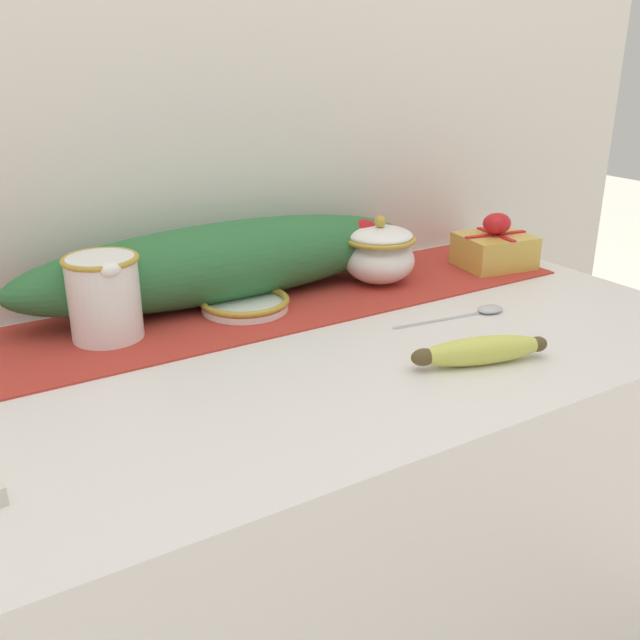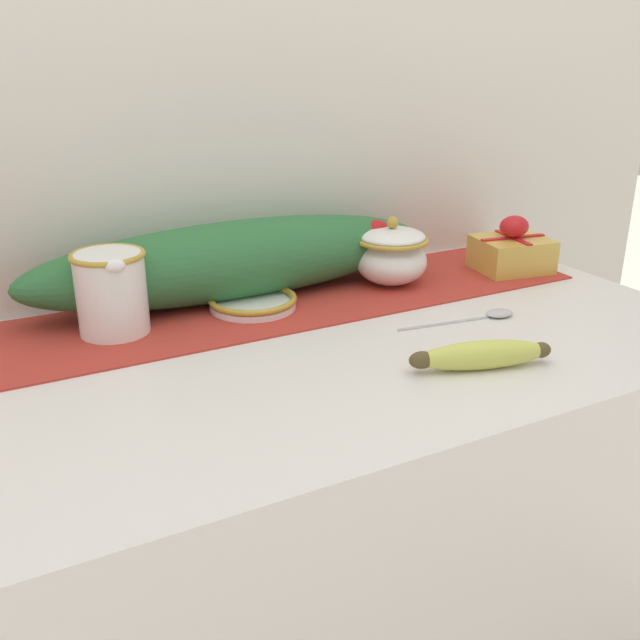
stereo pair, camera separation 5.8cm
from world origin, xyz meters
name	(u,v)px [view 2 (the right image)]	position (x,y,z in m)	size (l,w,h in m)	color
countertop	(304,606)	(0.00, 0.00, 0.45)	(1.21, 0.60, 0.89)	silver
back_wall	(209,98)	(0.00, 0.32, 1.20)	(2.01, 0.04, 2.40)	silver
table_runner	(253,308)	(0.00, 0.17, 0.90)	(1.12, 0.24, 0.00)	#B23328
cream_pitcher	(111,290)	(-0.21, 0.17, 0.96)	(0.10, 0.12, 0.12)	white
sugar_bowl	(391,254)	(0.26, 0.17, 0.95)	(0.12, 0.12, 0.12)	white
small_dish	(254,301)	(0.00, 0.17, 0.91)	(0.14, 0.14, 0.02)	white
banana	(481,355)	(0.17, -0.16, 0.91)	(0.19, 0.09, 0.04)	#CCD156
spoon	(492,315)	(0.31, -0.03, 0.90)	(0.19, 0.04, 0.01)	#B7B7BC
gift_box	(512,251)	(0.49, 0.13, 0.93)	(0.14, 0.12, 0.10)	gold
poinsettia_garland	(239,259)	(0.00, 0.23, 0.96)	(0.68, 0.14, 0.12)	#2D6B38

